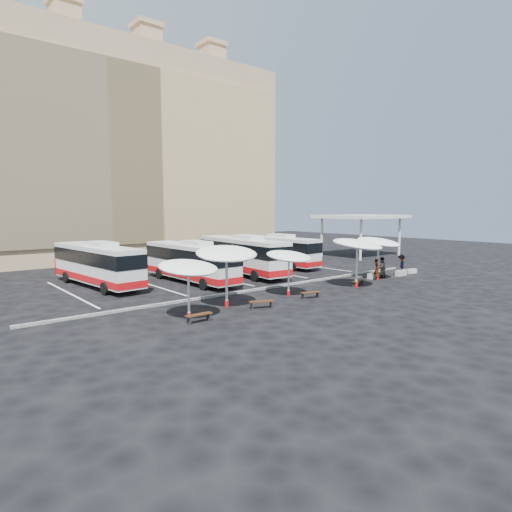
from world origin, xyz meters
TOP-DOWN VIEW (x-y plane):
  - ground at (0.00, 0.00)m, footprint 120.00×120.00m
  - sandstone_building at (0.00, 31.87)m, footprint 42.00×18.25m
  - service_canopy at (24.00, 10.00)m, footprint 10.00×8.00m
  - curb_divider at (0.00, 0.50)m, footprint 34.00×0.25m
  - bay_lines at (0.00, 8.00)m, footprint 24.15×12.00m
  - bus_0 at (-9.44, 9.70)m, footprint 3.38×11.28m
  - bus_1 at (-2.92, 6.68)m, footprint 2.77×10.92m
  - bus_2 at (2.86, 7.24)m, footprint 3.39×11.72m
  - bus_3 at (8.77, 9.40)m, footprint 2.98×10.88m
  - sunshade_0 at (-9.12, -3.59)m, footprint 3.58×3.61m
  - sunshade_1 at (-5.84, -2.51)m, footprint 4.78×4.81m
  - sunshade_2 at (-0.57, -2.44)m, footprint 3.43×3.46m
  - sunshade_3 at (5.62, -3.44)m, footprint 4.72×4.75m
  - sunshade_4 at (10.07, -2.25)m, footprint 4.33×4.36m
  - wood_bench_0 at (-9.04, -4.44)m, footprint 1.51×0.42m
  - wood_bench_1 at (-4.39, -4.09)m, footprint 1.55×0.98m
  - wood_bench_2 at (0.06, -3.92)m, footprint 1.44×0.77m
  - wood_bench_3 at (6.18, -3.19)m, footprint 1.55×0.72m
  - conc_bench_0 at (7.88, -1.91)m, footprint 1.17×0.73m
  - conc_bench_1 at (10.29, -1.67)m, footprint 1.37×0.60m
  - conc_bench_2 at (13.42, -2.40)m, footprint 1.36×0.55m
  - conc_bench_3 at (15.48, -2.20)m, footprint 1.14×0.58m
  - passenger_0 at (9.88, -2.31)m, footprint 0.76×0.76m
  - passenger_1 at (10.95, -2.05)m, footprint 1.03×0.89m
  - passenger_2 at (11.01, -2.08)m, footprint 0.93×0.44m
  - passenger_3 at (13.60, -2.24)m, footprint 1.41×1.25m

SIDE VIEW (x-z plane):
  - ground at x=0.00m, z-range 0.00..0.00m
  - bay_lines at x=0.00m, z-range 0.00..0.01m
  - curb_divider at x=0.00m, z-range 0.00..0.15m
  - conc_bench_3 at x=15.48m, z-range 0.00..0.41m
  - conc_bench_0 at x=7.88m, z-range 0.00..0.42m
  - conc_bench_1 at x=10.29m, z-range 0.00..0.50m
  - conc_bench_2 at x=13.42m, z-range 0.00..0.50m
  - wood_bench_2 at x=0.06m, z-range 0.11..0.54m
  - wood_bench_0 at x=-9.04m, z-range 0.12..0.58m
  - wood_bench_3 at x=6.18m, z-range 0.12..0.58m
  - wood_bench_1 at x=-4.39m, z-range 0.12..0.59m
  - passenger_2 at x=11.01m, z-range 0.00..1.54m
  - passenger_0 at x=9.88m, z-range 0.00..1.78m
  - passenger_1 at x=10.95m, z-range 0.00..1.82m
  - passenger_3 at x=13.60m, z-range 0.00..1.89m
  - bus_3 at x=8.77m, z-range 0.04..3.45m
  - bus_1 at x=-2.92m, z-range 0.04..3.48m
  - bus_0 at x=-9.44m, z-range 0.04..3.57m
  - bus_2 at x=2.86m, z-range 0.04..3.71m
  - sunshade_2 at x=-0.57m, z-range 1.13..4.36m
  - sunshade_0 at x=-9.12m, z-range 1.17..4.52m
  - sunshade_4 at x=10.07m, z-range 1.30..5.03m
  - sunshade_1 at x=-5.84m, z-range 1.35..5.23m
  - sunshade_3 at x=5.62m, z-range 1.36..5.24m
  - service_canopy at x=24.00m, z-range 2.27..7.47m
  - sandstone_building at x=0.00m, z-range -2.17..27.43m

